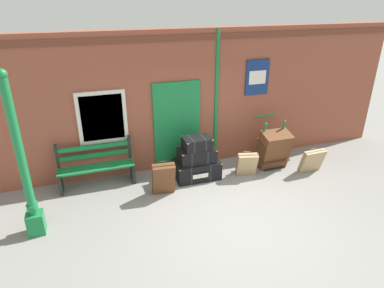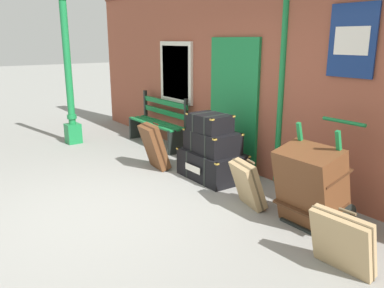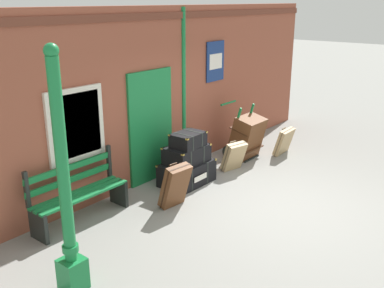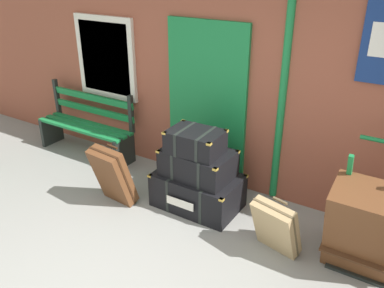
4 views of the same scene
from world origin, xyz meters
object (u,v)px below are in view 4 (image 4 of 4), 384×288
(steamer_trunk_base, at_px, (198,190))
(suitcase_brown, at_px, (276,227))
(steamer_trunk_middle, at_px, (198,163))
(large_brown_trunk, at_px, (367,228))
(porters_trolley, at_px, (366,236))
(steamer_trunk_top, at_px, (195,142))
(platform_bench, at_px, (87,125))
(suitcase_charcoal, at_px, (113,176))

(steamer_trunk_base, distance_m, suitcase_brown, 1.15)
(steamer_trunk_middle, relative_size, large_brown_trunk, 0.87)
(porters_trolley, bearing_deg, steamer_trunk_middle, -178.21)
(steamer_trunk_base, relative_size, large_brown_trunk, 1.06)
(steamer_trunk_top, bearing_deg, steamer_trunk_base, 75.13)
(platform_bench, bearing_deg, suitcase_charcoal, -33.97)
(steamer_trunk_top, bearing_deg, suitcase_charcoal, -153.19)
(large_brown_trunk, relative_size, suitcase_charcoal, 1.25)
(steamer_trunk_middle, height_order, porters_trolley, porters_trolley)
(suitcase_brown, bearing_deg, suitcase_charcoal, -175.08)
(large_brown_trunk, relative_size, suitcase_brown, 1.56)
(suitcase_charcoal, bearing_deg, steamer_trunk_middle, 28.81)
(steamer_trunk_base, xyz_separation_m, large_brown_trunk, (1.89, -0.12, 0.27))
(steamer_trunk_middle, bearing_deg, platform_bench, 170.25)
(steamer_trunk_base, bearing_deg, porters_trolley, 1.86)
(steamer_trunk_top, distance_m, porters_trolley, 2.00)
(steamer_trunk_middle, height_order, large_brown_trunk, large_brown_trunk)
(platform_bench, distance_m, steamer_trunk_top, 2.24)
(steamer_trunk_base, bearing_deg, suitcase_charcoal, -151.35)
(platform_bench, relative_size, steamer_trunk_middle, 1.93)
(steamer_trunk_middle, distance_m, steamer_trunk_top, 0.29)
(steamer_trunk_middle, relative_size, steamer_trunk_top, 1.34)
(steamer_trunk_top, distance_m, suitcase_brown, 1.28)
(steamer_trunk_middle, bearing_deg, steamer_trunk_top, -101.79)
(steamer_trunk_base, distance_m, steamer_trunk_middle, 0.37)
(steamer_trunk_base, relative_size, suitcase_brown, 1.66)
(steamer_trunk_base, xyz_separation_m, suitcase_brown, (1.10, -0.32, 0.09))
(steamer_trunk_base, distance_m, porters_trolley, 1.90)
(steamer_trunk_middle, xyz_separation_m, porters_trolley, (1.90, 0.06, -0.31))
(steamer_trunk_top, xyz_separation_m, porters_trolley, (1.91, 0.10, -0.60))
(platform_bench, relative_size, suitcase_charcoal, 2.09)
(platform_bench, xyz_separation_m, suitcase_charcoal, (1.28, -0.86, -0.07))
(suitcase_charcoal, bearing_deg, platform_bench, 146.03)
(steamer_trunk_base, height_order, steamer_trunk_top, steamer_trunk_top)
(porters_trolley, bearing_deg, steamer_trunk_base, -178.14)
(steamer_trunk_middle, xyz_separation_m, suitcase_charcoal, (-0.89, -0.49, -0.20))
(steamer_trunk_top, relative_size, suitcase_brown, 1.01)
(suitcase_brown, bearing_deg, steamer_trunk_base, 164.02)
(platform_bench, xyz_separation_m, steamer_trunk_middle, (2.17, -0.37, 0.14))
(steamer_trunk_base, height_order, large_brown_trunk, large_brown_trunk)
(platform_bench, xyz_separation_m, suitcase_brown, (3.28, -0.69, -0.14))
(suitcase_charcoal, bearing_deg, porters_trolley, 11.15)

